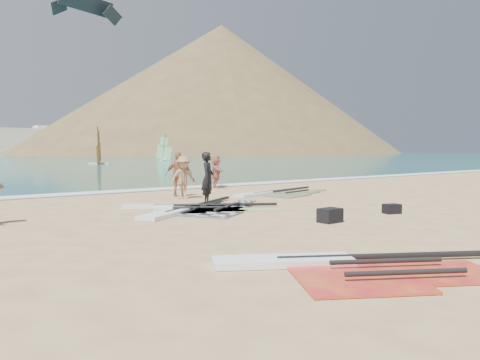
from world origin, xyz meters
TOP-DOWN VIEW (x-y plane):
  - ground at (0.00, 0.00)m, footprint 300.00×300.00m
  - surf_line at (0.00, 12.30)m, footprint 300.00×1.20m
  - headland_main at (85.00, 130.00)m, footprint 143.00×143.00m
  - headland_minor at (120.00, 140.00)m, footprint 70.00×70.00m
  - rig_grey at (-0.57, 4.32)m, footprint 5.77×4.17m
  - rig_green at (-0.65, 5.00)m, footprint 4.78×3.92m
  - rig_orange at (5.16, 6.99)m, footprint 5.45×2.74m
  - rig_red at (-2.17, -3.57)m, footprint 5.43×4.26m
  - gear_bag_near at (1.24, 0.24)m, footprint 0.65×0.48m
  - gear_bag_far at (4.14, 0.29)m, footprint 0.60×0.50m
  - person_wetsuit at (0.79, 5.93)m, footprint 0.82×0.83m
  - beachgoer_mid at (0.87, 7.91)m, footprint 1.19×0.74m
  - beachgoer_back at (1.18, 8.88)m, footprint 1.21×0.90m
  - beachgoer_right at (4.81, 11.50)m, footprint 1.10×1.64m
  - windsurfer_centre at (11.92, 49.30)m, footprint 2.62×2.79m
  - windsurfer_right at (25.77, 58.61)m, footprint 2.25×2.29m
  - kitesurf_kite at (7.00, 37.83)m, footprint 6.87×3.04m

SIDE VIEW (x-z plane):
  - ground at x=0.00m, z-range 0.00..0.00m
  - surf_line at x=0.00m, z-range -0.02..0.02m
  - headland_main at x=85.00m, z-range -22.50..22.50m
  - headland_minor at x=120.00m, z-range -14.00..14.00m
  - rig_green at x=-0.65m, z-range -0.05..0.15m
  - rig_orange at x=5.16m, z-range -0.05..0.15m
  - rig_grey at x=-0.57m, z-range -0.05..0.15m
  - rig_red at x=-2.17m, z-range -0.05..0.15m
  - gear_bag_far at x=4.14m, z-range 0.00..0.31m
  - gear_bag_near at x=1.24m, z-range 0.00..0.40m
  - beachgoer_right at x=4.81m, z-range 0.00..1.69m
  - beachgoer_mid at x=0.87m, z-range 0.00..1.77m
  - beachgoer_back at x=1.18m, z-range 0.00..1.91m
  - person_wetsuit at x=0.79m, z-range 0.00..1.94m
  - windsurfer_right at x=25.77m, z-range -0.87..3.36m
  - windsurfer_centre at x=11.92m, z-range -1.01..3.71m
  - kitesurf_kite at x=7.00m, z-range 14.74..17.12m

